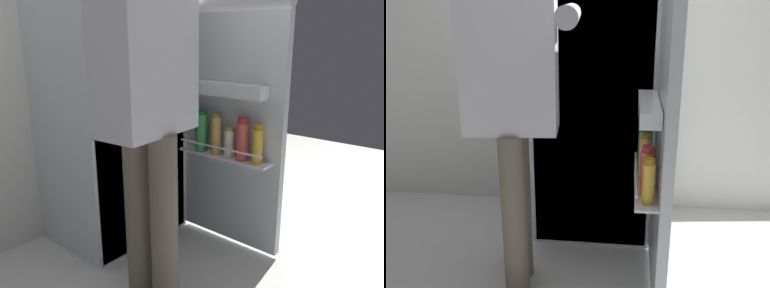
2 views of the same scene
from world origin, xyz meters
TOP-DOWN VIEW (x-y plane):
  - ground_plane at (0.00, 0.00)m, footprint 6.11×6.11m
  - kitchen_wall at (0.00, 0.89)m, footprint 4.40×0.10m
  - refrigerator at (0.03, 0.49)m, footprint 0.74×1.24m
  - person at (-0.32, -0.14)m, footprint 0.58×0.70m

SIDE VIEW (x-z plane):
  - ground_plane at x=0.00m, z-range 0.00..0.00m
  - refrigerator at x=0.03m, z-range 0.00..1.70m
  - person at x=-0.32m, z-range 0.16..1.81m
  - kitchen_wall at x=0.00m, z-range 0.00..2.45m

